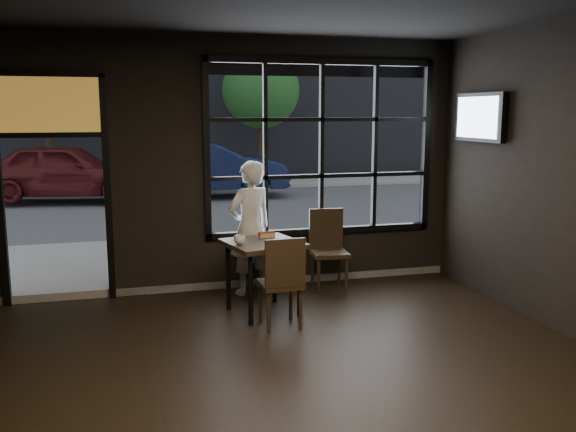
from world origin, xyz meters
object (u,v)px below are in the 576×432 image
object	(u,v)px
cafe_table	(263,277)
navy_car	(206,167)
chair_near	(280,281)
man	(250,228)

from	to	relation	value
cafe_table	navy_car	world-z (taller)	navy_car
cafe_table	chair_near	bearing A→B (deg)	-93.60
cafe_table	man	size ratio (longest dim) A/B	0.50
cafe_table	navy_car	xyz separation A→B (m)	(0.63, 9.65, 0.39)
navy_car	chair_near	bearing A→B (deg)	-179.49
cafe_table	man	xyz separation A→B (m)	(0.02, 0.80, 0.42)
chair_near	man	bearing A→B (deg)	-89.02
cafe_table	man	distance (m)	0.90
cafe_table	chair_near	distance (m)	0.46
cafe_table	navy_car	bearing A→B (deg)	72.55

